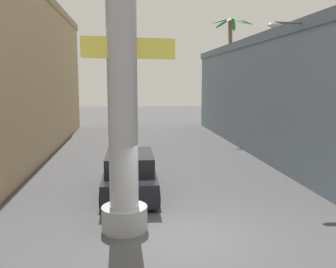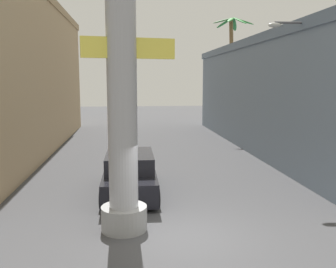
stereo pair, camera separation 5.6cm
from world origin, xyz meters
The scene contains 7 objects.
ground_plane centered at (0.00, 10.00, 0.00)m, with size 88.01×88.01×0.00m, color #424244.
building_right centered at (10.00, 13.33, 3.42)m, with size 8.71×25.92×6.83m.
neon_sign_pole centered at (-1.55, 0.79, 4.41)m, with size 2.90×1.32×10.05m.
street_lamp centered at (6.51, 5.37, 4.15)m, with size 2.80×0.28×6.76m.
car_lead centered at (-1.38, 4.38, 0.74)m, with size 2.07×4.89×1.56m.
palm_tree_far_right centered at (6.81, 19.72, 5.96)m, with size 3.30×3.07×9.23m.
pedestrian_mid_right centered at (6.64, 7.99, 0.94)m, with size 0.41×0.41×1.61m.
Camera 2 is at (-1.38, -9.65, 4.28)m, focal length 40.00 mm.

